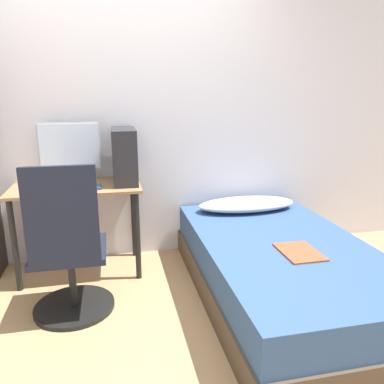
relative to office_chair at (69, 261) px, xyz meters
The scene contains 10 objects.
ground_plane 0.71m from the office_chair, 51.79° to the right, with size 14.00×14.00×0.00m, color tan.
wall_back 1.32m from the office_chair, 68.75° to the left, with size 8.00×0.05×2.50m.
desk 0.68m from the office_chair, 87.97° to the left, with size 1.00×0.55×0.74m.
office_chair is the anchor object (origin of this frame).
bed 1.47m from the office_chair, ahead, with size 1.16×2.00×0.43m.
pillow 1.61m from the office_chair, 24.24° to the left, with size 0.88×0.36×0.11m.
magazine 1.51m from the office_chair, 10.91° to the right, with size 0.24×0.32×0.01m.
monitor 1.02m from the office_chair, 91.47° to the left, with size 0.49×0.16×0.48m.
keyboard 0.64m from the office_chair, 88.79° to the left, with size 0.41×0.14×0.02m.
pc_tower 0.97m from the office_chair, 59.15° to the left, with size 0.19×0.43×0.44m.
Camera 1 is at (-0.06, -1.88, 1.46)m, focal length 35.00 mm.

